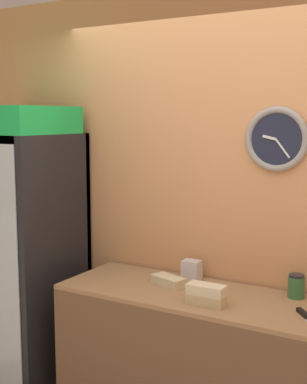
% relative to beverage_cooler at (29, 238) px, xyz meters
% --- Properties ---
extents(wall_back, '(5.20, 0.09, 2.70)m').
position_rel_beverage_cooler_xyz_m(wall_back, '(1.42, 0.34, 0.29)').
color(wall_back, tan).
rests_on(wall_back, ground_plane).
extents(prep_counter, '(1.86, 0.60, 0.89)m').
position_rel_beverage_cooler_xyz_m(prep_counter, '(1.42, -0.01, -0.62)').
color(prep_counter, brown).
rests_on(prep_counter, ground_plane).
extents(beverage_cooler, '(0.63, 0.67, 1.97)m').
position_rel_beverage_cooler_xyz_m(beverage_cooler, '(0.00, 0.00, 0.00)').
color(beverage_cooler, black).
rests_on(beverage_cooler, ground_plane).
extents(sandwich_stack_bottom, '(0.21, 0.10, 0.06)m').
position_rel_beverage_cooler_xyz_m(sandwich_stack_bottom, '(1.43, -0.16, -0.14)').
color(sandwich_stack_bottom, tan).
rests_on(sandwich_stack_bottom, prep_counter).
extents(sandwich_stack_middle, '(0.21, 0.10, 0.06)m').
position_rel_beverage_cooler_xyz_m(sandwich_stack_middle, '(1.43, -0.16, -0.08)').
color(sandwich_stack_middle, beige).
rests_on(sandwich_stack_middle, sandwich_stack_bottom).
extents(sandwich_flat_left, '(0.23, 0.16, 0.05)m').
position_rel_beverage_cooler_xyz_m(sandwich_flat_left, '(1.09, 0.03, -0.14)').
color(sandwich_flat_left, beige).
rests_on(sandwich_flat_left, prep_counter).
extents(condiment_jar, '(0.09, 0.09, 0.13)m').
position_rel_beverage_cooler_xyz_m(condiment_jar, '(1.81, 0.20, -0.10)').
color(condiment_jar, '#336B38').
rests_on(condiment_jar, prep_counter).
extents(napkin_dispenser, '(0.11, 0.09, 0.12)m').
position_rel_beverage_cooler_xyz_m(napkin_dispenser, '(1.16, 0.21, -0.11)').
color(napkin_dispenser, silver).
rests_on(napkin_dispenser, prep_counter).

